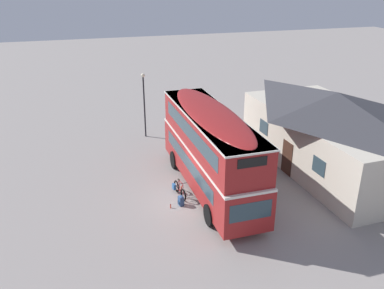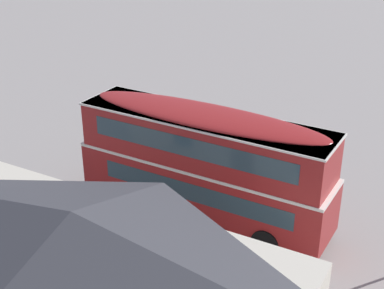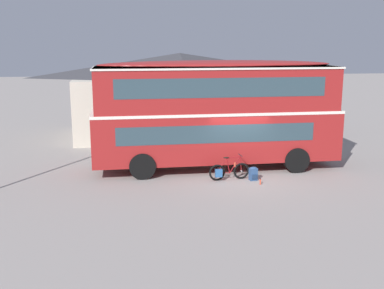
{
  "view_description": "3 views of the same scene",
  "coord_description": "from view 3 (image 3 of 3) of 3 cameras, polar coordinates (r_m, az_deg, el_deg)",
  "views": [
    {
      "loc": [
        18.69,
        -5.48,
        11.6
      ],
      "look_at": [
        -2.03,
        0.62,
        2.37
      ],
      "focal_mm": 38.27,
      "sensor_mm": 36.0,
      "label": 1
    },
    {
      "loc": [
        -10.39,
        18.15,
        12.51
      ],
      "look_at": [
        0.79,
        -0.37,
        2.3
      ],
      "focal_mm": 50.43,
      "sensor_mm": 36.0,
      "label": 2
    },
    {
      "loc": [
        -4.51,
        -18.46,
        5.56
      ],
      "look_at": [
        -1.9,
        0.92,
        1.21
      ],
      "focal_mm": 43.33,
      "sensor_mm": 36.0,
      "label": 3
    }
  ],
  "objects": [
    {
      "name": "pub_building",
      "position": [
        28.31,
        -1.49,
        6.33
      ],
      "size": [
        13.11,
        6.98,
        4.9
      ],
      "color": "beige",
      "rests_on": "ground"
    },
    {
      "name": "water_bottle_red_squeeze",
      "position": [
        18.69,
        8.41,
        -4.56
      ],
      "size": [
        0.06,
        0.06,
        0.24
      ],
      "color": "#D84C33",
      "rests_on": "ground"
    },
    {
      "name": "touring_bicycle",
      "position": [
        19.06,
        4.45,
        -3.3
      ],
      "size": [
        1.73,
        0.58,
        1.03
      ],
      "color": "black",
      "rests_on": "ground"
    },
    {
      "name": "ground_plane",
      "position": [
        19.8,
        5.82,
        -3.84
      ],
      "size": [
        120.0,
        120.0,
        0.0
      ],
      "primitive_type": "plane",
      "color": "gray"
    },
    {
      "name": "backpack_on_ground",
      "position": [
        19.16,
        7.55,
        -3.54
      ],
      "size": [
        0.35,
        0.33,
        0.56
      ],
      "color": "#2D4C7A",
      "rests_on": "ground"
    },
    {
      "name": "double_decker_bus",
      "position": [
        20.32,
        3.03,
        4.27
      ],
      "size": [
        10.79,
        2.79,
        4.79
      ],
      "color": "black",
      "rests_on": "ground"
    }
  ]
}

